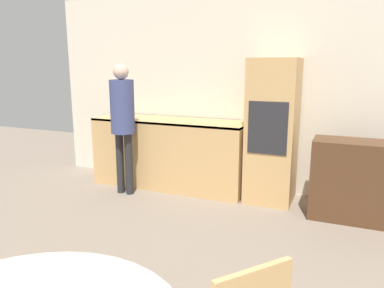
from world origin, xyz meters
The scene contains 5 objects.
wall_back centered at (0.00, 5.60, 1.30)m, with size 6.18×0.05×2.60m.
kitchen_counter centered at (-1.18, 5.26, 0.48)m, with size 2.11×0.60×0.93m.
oven_unit centered at (0.19, 5.27, 0.86)m, with size 0.56×0.59×1.73m.
sideboard centered at (1.29, 5.03, 0.43)m, with size 1.20×0.45×0.87m.
person_standing centered at (-1.60, 4.77, 1.04)m, with size 0.30×0.30×1.66m.
Camera 1 is at (1.03, 0.81, 1.66)m, focal length 35.00 mm.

